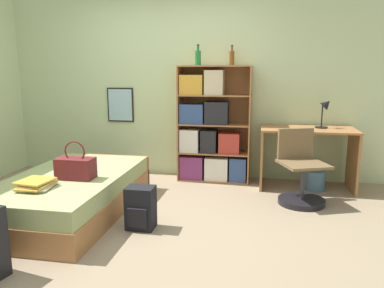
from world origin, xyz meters
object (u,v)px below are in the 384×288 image
Objects in this scene: book_stack_on_bed at (36,184)px; bottle_brown at (232,58)px; bed at (71,193)px; desk_lamp at (326,108)px; backpack at (141,208)px; handbag at (76,168)px; desk_chair at (301,181)px; waste_bin at (314,180)px; bottle_green at (198,57)px; bookcase at (210,131)px; desk at (307,147)px.

book_stack_on_bed is 2.85m from bottle_brown.
bed is 5.14× the size of desk_lamp.
bottle_brown is 0.64× the size of backpack.
bed is 0.38m from handbag.
bottle_brown reaches higher than book_stack_on_bed.
desk_chair is 1.86m from backpack.
waste_bin is at bearing -128.38° from desk_lamp.
bed is 2.32m from bottle_green.
handbag reaches higher than backpack.
waste_bin is at bearing 25.89° from bed.
waste_bin is (1.37, -0.19, -0.56)m from bookcase.
handbag is at bearing -125.18° from bookcase.
backpack is (0.85, -0.26, -0.01)m from bed.
bottle_green is 0.23× the size of desk.
backpack is 1.56× the size of waste_bin.
handbag is 2.45m from bottle_brown.
desk_chair reaches higher than backpack.
desk_lamp is at bearing 63.78° from desk_chair.
backpack is (-0.42, -1.74, -0.48)m from bookcase.
desk is (1.26, -0.13, -0.15)m from bookcase.
desk_lamp is at bearing -6.43° from bottle_brown.
bottle_green is 0.66× the size of backpack.
book_stack_on_bed is 1.38× the size of waste_bin.
bed is at bearing -127.79° from bottle_green.
bottle_green reaches higher than waste_bin.
desk_lamp is (2.73, 1.40, 0.82)m from bed.
handbag is 3.05m from desk_lamp.
backpack is (-1.56, -1.01, -0.06)m from desk_chair.
desk_lamp is 2.64m from backpack.
bottle_brown reaches higher than bed.
handbag is 1.47× the size of waste_bin.
handbag reaches higher than book_stack_on_bed.
waste_bin is at bearing 40.84° from backpack.
backpack is at bearing -139.16° from waste_bin.
bookcase is at bearing 147.46° from desk_chair.
desk_chair reaches higher than handbag.
handbag is 1.97m from bookcase.
desk_chair is at bearing -32.54° from bookcase.
desk_chair is (0.87, -0.79, -1.39)m from bottle_brown.
handbag is 1.47× the size of bottle_brown.
desk_chair is at bearing 26.53° from book_stack_on_bed.
backpack is (0.92, 0.23, -0.25)m from book_stack_on_bed.
bottle_brown reaches higher than handbag.
bed is 1.28× the size of bookcase.
backpack reaches higher than waste_bin.
backpack is (-0.69, -1.80, -1.45)m from bottle_brown.
desk is at bearing 149.77° from waste_bin.
bookcase is 5.94× the size of bottle_brown.
desk_chair is at bearing 32.94° from backpack.
book_stack_on_bed is 0.94× the size of desk_lamp.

